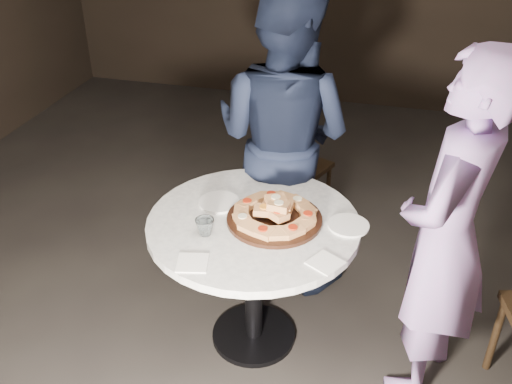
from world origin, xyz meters
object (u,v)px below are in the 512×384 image
serving_board (274,219)px  diner_navy (283,138)px  chair_far (293,164)px  water_glass (205,227)px  diner_teal (446,238)px  focaccia_pile (275,212)px  table (253,244)px

serving_board → diner_navy: 0.67m
chair_far → water_glass: bearing=106.6°
chair_far → diner_teal: bearing=149.1°
chair_far → diner_teal: 1.59m
serving_board → chair_far: size_ratio=0.59×
diner_navy → water_glass: bearing=94.8°
chair_far → focaccia_pile: bearing=119.5°
diner_teal → table: bearing=-73.4°
serving_board → diner_teal: (0.77, -0.06, 0.08)m
serving_board → focaccia_pile: focaccia_pile is taller
table → diner_navy: 0.73m
focaccia_pile → water_glass: (-0.28, -0.19, -0.01)m
water_glass → diner_teal: bearing=6.7°
focaccia_pile → diner_navy: 0.67m
table → diner_teal: (0.87, -0.04, 0.23)m
table → focaccia_pile: focaccia_pile is taller
serving_board → water_glass: water_glass is taller
table → diner_navy: size_ratio=0.59×
chair_far → diner_navy: size_ratio=0.43×
water_glass → diner_navy: bearing=78.4°
water_glass → diner_navy: (0.17, 0.84, 0.08)m
serving_board → diner_navy: bearing=99.4°
focaccia_pile → diner_teal: 0.78m
serving_board → water_glass: (-0.28, -0.19, 0.03)m
diner_navy → diner_teal: 1.14m
serving_board → diner_teal: diner_teal is taller
water_glass → diner_teal: diner_teal is taller
table → chair_far: size_ratio=1.35×
water_glass → chair_far: (0.14, 1.36, -0.37)m
water_glass → diner_navy: diner_navy is taller
serving_board → water_glass: size_ratio=5.15×
diner_navy → table: bearing=107.3°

